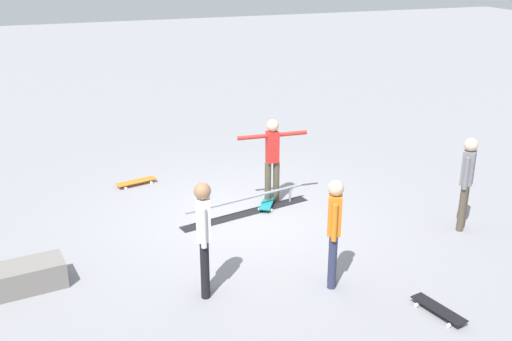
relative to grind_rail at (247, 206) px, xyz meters
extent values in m
plane|color=gray|center=(0.11, 0.13, -0.14)|extent=(60.00, 60.00, 0.00)
cube|color=black|center=(0.00, 0.00, -0.13)|extent=(2.54, 0.79, 0.01)
cylinder|color=gray|center=(-0.93, -0.21, 0.01)|extent=(0.04, 0.04, 0.30)
cylinder|color=gray|center=(0.93, 0.21, 0.01)|extent=(0.04, 0.04, 0.30)
cylinder|color=gray|center=(0.00, 0.00, 0.16)|extent=(2.34, 0.57, 0.05)
cylinder|color=brown|center=(-0.68, -0.29, 0.27)|extent=(0.12, 0.12, 0.81)
cylinder|color=brown|center=(-0.52, -0.30, 0.27)|extent=(0.12, 0.12, 0.81)
cube|color=red|center=(-0.60, -0.30, 0.96)|extent=(0.22, 0.20, 0.57)
sphere|color=tan|center=(-0.60, -0.30, 1.36)|extent=(0.22, 0.22, 0.22)
cylinder|color=red|center=(-0.98, -0.28, 1.18)|extent=(0.54, 0.11, 0.07)
cylinder|color=red|center=(-0.23, -0.32, 1.18)|extent=(0.54, 0.11, 0.07)
cube|color=teal|center=(-0.49, -0.21, -0.06)|extent=(0.58, 0.79, 0.02)
cylinder|color=white|center=(-0.45, 0.08, -0.11)|extent=(0.05, 0.06, 0.05)
cylinder|color=white|center=(-0.25, -0.04, -0.11)|extent=(0.05, 0.06, 0.05)
cylinder|color=white|center=(-0.73, -0.39, -0.11)|extent=(0.05, 0.06, 0.05)
cylinder|color=white|center=(-0.53, -0.51, -0.11)|extent=(0.05, 0.06, 0.05)
cylinder|color=brown|center=(-3.16, 1.87, 0.27)|extent=(0.17, 0.17, 0.81)
cylinder|color=brown|center=(-3.28, 1.76, 0.27)|extent=(0.17, 0.17, 0.81)
cube|color=slate|center=(-3.22, 1.81, 0.96)|extent=(0.28, 0.28, 0.58)
sphere|color=beige|center=(-3.22, 1.81, 1.36)|extent=(0.22, 0.22, 0.22)
cylinder|color=slate|center=(-3.11, 1.91, 0.91)|extent=(0.11, 0.11, 0.54)
cylinder|color=slate|center=(-3.32, 1.71, 0.91)|extent=(0.11, 0.11, 0.54)
cylinder|color=#2D3351|center=(-0.31, 2.76, 0.26)|extent=(0.16, 0.16, 0.80)
cylinder|color=#2D3351|center=(-0.38, 2.62, 0.26)|extent=(0.16, 0.16, 0.80)
cube|color=orange|center=(-0.34, 2.69, 0.95)|extent=(0.26, 0.27, 0.57)
sphere|color=beige|center=(-0.34, 2.69, 1.34)|extent=(0.22, 0.22, 0.22)
cylinder|color=orange|center=(-0.28, 2.82, 0.90)|extent=(0.10, 0.10, 0.54)
cylinder|color=orange|center=(-0.41, 2.57, 0.90)|extent=(0.10, 0.10, 0.54)
cylinder|color=black|center=(1.42, 2.40, 0.28)|extent=(0.15, 0.15, 0.83)
cylinder|color=black|center=(1.38, 2.24, 0.28)|extent=(0.15, 0.15, 0.83)
cube|color=white|center=(1.40, 2.32, 0.99)|extent=(0.24, 0.26, 0.59)
sphere|color=#A87A56|center=(1.40, 2.32, 1.40)|extent=(0.23, 0.23, 0.23)
cylinder|color=white|center=(1.43, 2.47, 0.94)|extent=(0.09, 0.09, 0.56)
cylinder|color=white|center=(1.36, 2.18, 0.94)|extent=(0.09, 0.09, 0.56)
cube|color=black|center=(-1.33, 3.82, -0.06)|extent=(0.37, 0.82, 0.02)
cylinder|color=white|center=(-1.16, 3.58, -0.11)|extent=(0.04, 0.06, 0.05)
cylinder|color=white|center=(-1.38, 3.53, -0.11)|extent=(0.04, 0.06, 0.05)
cylinder|color=white|center=(-1.28, 4.11, -0.11)|extent=(0.04, 0.06, 0.05)
cylinder|color=white|center=(-1.50, 4.06, -0.11)|extent=(0.04, 0.06, 0.05)
cube|color=orange|center=(1.63, -2.04, -0.06)|extent=(0.82, 0.39, 0.02)
cylinder|color=white|center=(1.40, -2.21, -0.11)|extent=(0.06, 0.04, 0.05)
cylinder|color=white|center=(1.34, -1.99, -0.11)|extent=(0.06, 0.04, 0.05)
cylinder|color=white|center=(1.92, -2.08, -0.11)|extent=(0.06, 0.04, 0.05)
cylinder|color=white|center=(1.87, -1.86, -0.11)|extent=(0.06, 0.04, 0.05)
camera|label=1|loc=(3.19, 9.34, 4.39)|focal=42.41mm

